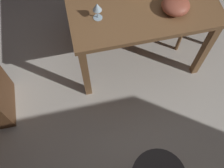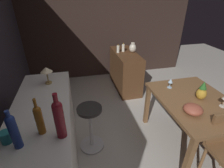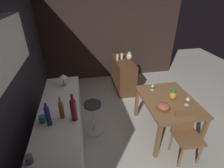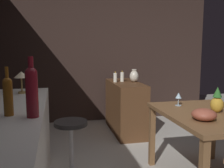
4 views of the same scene
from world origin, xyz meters
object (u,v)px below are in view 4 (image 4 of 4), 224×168
Objects in this scene: counter_lamp at (21,76)px; vase_ceramic_ivory at (134,76)px; pineapple_centerpiece at (217,102)px; fruit_bowl at (204,115)px; bar_stool at (71,152)px; sideboard_cabinet at (125,107)px; pillar_candle_short at (115,78)px; wine_bottle_ruby at (32,90)px; wine_bottle_amber at (8,95)px; pillar_candle_tall at (122,77)px; dining_table at (211,122)px; wine_glass_left at (178,96)px.

vase_ceramic_ivory is at bearing -53.03° from counter_lamp.
pineapple_centerpiece is 0.37m from fruit_bowl.
counter_lamp reaches higher than vase_ceramic_ivory.
vase_ceramic_ivory reaches higher than bar_stool.
sideboard_cabinet is 0.51m from pillar_candle_short.
wine_bottle_ruby reaches higher than sideboard_cabinet.
pillar_candle_short is at bearing -30.39° from wine_bottle_amber.
sideboard_cabinet is 2.05m from fruit_bowl.
counter_lamp is 1.92m from pillar_candle_tall.
wine_bottle_ruby is (-0.41, 1.69, 0.24)m from pineapple_centerpiece.
fruit_bowl reaches higher than bar_stool.
dining_table is 1.06× the size of sideboard_cabinet.
wine_glass_left reaches higher than fruit_bowl.
sideboard_cabinet is 5.33× the size of vase_ceramic_ivory.
pillar_candle_tall is 0.20m from vase_ceramic_ivory.
wine_bottle_ruby is 1.99× the size of vase_ceramic_ivory.
wine_bottle_amber reaches higher than counter_lamp.
wine_glass_left is at bearing -5.18° from fruit_bowl.
wine_bottle_amber is at bearing 100.08° from dining_table.
pillar_candle_tall reaches higher than sideboard_cabinet.
pillar_candle_tall reaches higher than bar_stool.
pillar_candle_short is (2.06, 0.31, 0.10)m from fruit_bowl.
bar_stool is 4.69× the size of wine_glass_left.
pillar_candle_short is 0.31m from vase_ceramic_ivory.
dining_table is 6.75× the size of pillar_candle_short.
bar_stool is 3.15× the size of fruit_bowl.
vase_ceramic_ivory reaches higher than wine_glass_left.
counter_lamp is (-1.20, 1.44, 0.67)m from sideboard_cabinet.
counter_lamp reaches higher than pineapple_centerpiece.
pineapple_centerpiece is (-0.23, -1.41, 0.49)m from bar_stool.
vase_ceramic_ivory is at bearing -91.10° from sideboard_cabinet.
wine_bottle_amber is at bearing -178.67° from counter_lamp.
counter_lamp reaches higher than fruit_bowl.
vase_ceramic_ivory is (1.42, 0.07, 0.07)m from wine_glass_left.
wine_bottle_ruby reaches higher than pillar_candle_short.
wine_bottle_amber is at bearing 99.99° from pineapple_centerpiece.
pineapple_centerpiece is at bearing -50.77° from fruit_bowl.
pillar_candle_tall is at bearing -28.25° from wine_bottle_ruby.
bar_stool is 1.97m from pillar_candle_tall.
counter_lamp is at bearing 1.33° from wine_bottle_amber.
sideboard_cabinet is 4.36× the size of pineapple_centerpiece.
wine_glass_left is 1.52m from pillar_candle_short.
sideboard_cabinet is 0.53m from vase_ceramic_ivory.
fruit_bowl is at bearing -175.56° from sideboard_cabinet.
sideboard_cabinet is 0.50m from pillar_candle_tall.
fruit_bowl is 1.24× the size of pillar_candle_short.
bar_stool is 1.98m from vase_ceramic_ivory.
pillar_candle_tall is 0.13m from pillar_candle_short.
wine_glass_left is 0.80× the size of pillar_candle_tall.
pineapple_centerpiece is 1.46× the size of pillar_candle_short.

